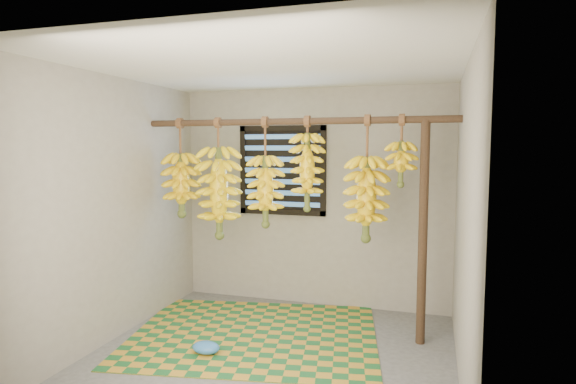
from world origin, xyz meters
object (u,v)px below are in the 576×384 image
(banana_bunch_d, at_px, (307,172))
(banana_bunch_f, at_px, (401,164))
(support_post, at_px, (423,234))
(banana_bunch_a, at_px, (181,185))
(banana_bunch_e, at_px, (366,199))
(banana_bunch_b, at_px, (219,193))
(banana_bunch_c, at_px, (265,191))
(plastic_bag, at_px, (206,348))
(woven_mat, at_px, (254,334))

(banana_bunch_d, height_order, banana_bunch_f, same)
(banana_bunch_d, xyz_separation_m, banana_bunch_f, (0.86, 0.00, 0.09))
(support_post, xyz_separation_m, banana_bunch_a, (-2.38, 0.00, 0.38))
(banana_bunch_d, relative_size, banana_bunch_e, 0.78)
(banana_bunch_b, distance_m, banana_bunch_e, 1.46)
(banana_bunch_c, distance_m, banana_bunch_e, 0.97)
(banana_bunch_b, xyz_separation_m, banana_bunch_f, (1.76, 0.00, 0.31))
(support_post, height_order, banana_bunch_c, banana_bunch_c)
(support_post, bearing_deg, plastic_bag, -155.84)
(banana_bunch_b, bearing_deg, banana_bunch_c, 0.00)
(support_post, xyz_separation_m, plastic_bag, (-1.74, -0.78, -0.94))
(plastic_bag, relative_size, banana_bunch_d, 0.28)
(banana_bunch_b, xyz_separation_m, banana_bunch_e, (1.46, 0.00, -0.02))
(banana_bunch_e, bearing_deg, woven_mat, -165.62)
(woven_mat, xyz_separation_m, banana_bunch_f, (1.30, 0.26, 1.61))
(support_post, distance_m, banana_bunch_a, 2.41)
(banana_bunch_e, relative_size, banana_bunch_f, 1.78)
(woven_mat, distance_m, banana_bunch_a, 1.65)
(woven_mat, bearing_deg, plastic_bag, -114.59)
(plastic_bag, xyz_separation_m, banana_bunch_f, (1.54, 0.78, 1.55))
(woven_mat, relative_size, banana_bunch_c, 2.14)
(support_post, relative_size, banana_bunch_c, 1.89)
(plastic_bag, bearing_deg, support_post, 24.16)
(banana_bunch_f, bearing_deg, support_post, 0.00)
(banana_bunch_b, bearing_deg, woven_mat, -28.75)
(woven_mat, xyz_separation_m, banana_bunch_e, (1.00, 0.26, 1.29))
(banana_bunch_a, bearing_deg, support_post, 0.00)
(woven_mat, bearing_deg, banana_bunch_d, 30.05)
(banana_bunch_e, bearing_deg, banana_bunch_a, 180.00)
(banana_bunch_c, bearing_deg, woven_mat, -95.65)
(banana_bunch_e, bearing_deg, banana_bunch_b, 180.00)
(support_post, distance_m, banana_bunch_e, 0.58)
(plastic_bag, xyz_separation_m, banana_bunch_c, (0.27, 0.78, 1.28))
(plastic_bag, height_order, banana_bunch_a, banana_bunch_a)
(banana_bunch_b, height_order, banana_bunch_c, same)
(banana_bunch_a, bearing_deg, woven_mat, -16.10)
(plastic_bag, bearing_deg, banana_bunch_c, 71.22)
(support_post, height_order, woven_mat, support_post)
(banana_bunch_e, bearing_deg, support_post, 0.00)
(support_post, xyz_separation_m, banana_bunch_c, (-1.47, 0.00, 0.34))
(woven_mat, distance_m, plastic_bag, 0.58)
(banana_bunch_a, distance_m, banana_bunch_b, 0.43)
(woven_mat, bearing_deg, support_post, 9.67)
(woven_mat, height_order, banana_bunch_c, banana_bunch_c)
(plastic_bag, distance_m, banana_bunch_d, 1.80)
(banana_bunch_c, xyz_separation_m, banana_bunch_d, (0.42, -0.00, 0.19))
(banana_bunch_d, bearing_deg, support_post, 0.00)
(plastic_bag, xyz_separation_m, banana_bunch_b, (-0.23, 0.78, 1.25))
(banana_bunch_b, distance_m, banana_bunch_c, 0.49)
(banana_bunch_d, bearing_deg, banana_bunch_a, 180.00)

